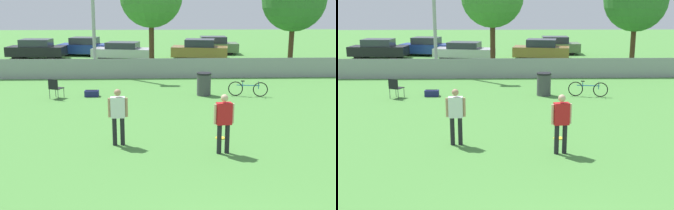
% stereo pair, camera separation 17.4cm
% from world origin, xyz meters
% --- Properties ---
extents(fence_backline, '(25.58, 0.07, 1.21)m').
position_xyz_m(fence_backline, '(0.00, 18.00, 0.55)').
color(fence_backline, gray).
rests_on(fence_backline, ground_plane).
extents(tree_far_right, '(3.98, 3.98, 6.24)m').
position_xyz_m(tree_far_right, '(7.64, 21.87, 4.23)').
color(tree_far_right, '#4C331E').
rests_on(tree_far_right, ground_plane).
extents(player_receiver_white, '(0.57, 0.24, 1.68)m').
position_xyz_m(player_receiver_white, '(-2.29, 6.91, 0.97)').
color(player_receiver_white, black).
rests_on(player_receiver_white, ground_plane).
extents(player_defender_red, '(0.57, 0.27, 1.68)m').
position_xyz_m(player_defender_red, '(0.65, 6.10, 0.97)').
color(player_defender_red, black).
rests_on(player_defender_red, ground_plane).
extents(frisbee_disc, '(0.30, 0.30, 0.03)m').
position_xyz_m(frisbee_disc, '(0.79, 7.41, 0.01)').
color(frisbee_disc, yellow).
rests_on(frisbee_disc, ground_plane).
extents(folding_chair_sideline, '(0.63, 0.63, 0.87)m').
position_xyz_m(folding_chair_sideline, '(-5.48, 13.15, 0.51)').
color(folding_chair_sideline, '#333338').
rests_on(folding_chair_sideline, ground_plane).
extents(bicycle_sideline, '(1.72, 0.50, 0.70)m').
position_xyz_m(bicycle_sideline, '(2.97, 13.29, 0.34)').
color(bicycle_sideline, black).
rests_on(bicycle_sideline, ground_plane).
extents(trash_bin, '(0.65, 0.65, 1.02)m').
position_xyz_m(trash_bin, '(1.04, 13.59, 0.51)').
color(trash_bin, '#3F3F44').
rests_on(trash_bin, ground_plane).
extents(gear_bag_sideline, '(0.61, 0.33, 0.30)m').
position_xyz_m(gear_bag_sideline, '(-3.97, 13.52, 0.14)').
color(gear_bag_sideline, navy).
rests_on(gear_bag_sideline, ground_plane).
extents(parked_car_dark, '(4.27, 2.03, 1.44)m').
position_xyz_m(parked_car_dark, '(-9.80, 26.70, 0.70)').
color(parked_car_dark, black).
rests_on(parked_car_dark, ground_plane).
extents(parked_car_blue, '(4.15, 2.40, 1.42)m').
position_xyz_m(parked_car_blue, '(-6.53, 28.49, 0.69)').
color(parked_car_blue, black).
rests_on(parked_car_blue, ground_plane).
extents(parked_car_silver, '(4.58, 2.60, 1.27)m').
position_xyz_m(parked_car_silver, '(-3.39, 25.90, 0.64)').
color(parked_car_silver, black).
rests_on(parked_car_silver, ground_plane).
extents(parked_car_tan, '(4.34, 2.53, 1.44)m').
position_xyz_m(parked_car_tan, '(2.27, 26.17, 0.69)').
color(parked_car_tan, black).
rests_on(parked_car_tan, ground_plane).
extents(parked_car_olive, '(3.98, 1.96, 1.41)m').
position_xyz_m(parked_car_olive, '(3.67, 29.02, 0.69)').
color(parked_car_olive, black).
rests_on(parked_car_olive, ground_plane).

